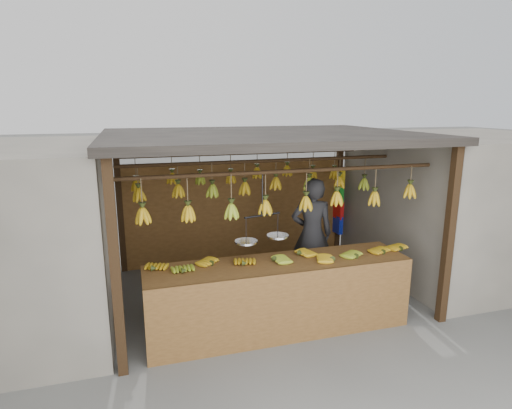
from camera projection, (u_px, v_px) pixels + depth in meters
name	position (u px, v px, depth m)	size (l,w,h in m)	color
ground	(262.00, 292.00, 6.49)	(80.00, 80.00, 0.00)	#5B5B57
stall	(255.00, 160.00, 6.34)	(4.30, 3.30, 2.40)	black
neighbor_right	(465.00, 203.00, 7.22)	(3.00, 3.00, 2.30)	slate
counter	(283.00, 281.00, 5.15)	(3.43, 0.74, 0.96)	brown
hanging_bananas	(262.00, 188.00, 6.12)	(3.59, 2.25, 0.39)	#BD8F14
balance_scale	(262.00, 235.00, 5.19)	(0.70, 0.37, 0.83)	black
vendor	(312.00, 234.00, 6.47)	(0.63, 0.41, 1.73)	#262628
bag_bundles	(339.00, 201.00, 8.05)	(0.08, 0.26, 1.25)	yellow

